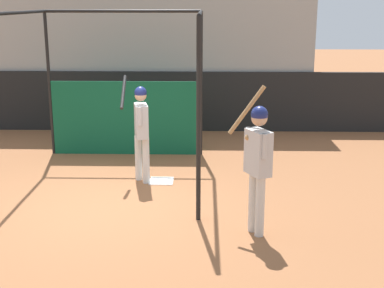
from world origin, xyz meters
name	(u,v)px	position (x,y,z in m)	size (l,w,h in m)	color
ground_plane	(107,205)	(0.00, 0.00, 0.00)	(60.00, 60.00, 0.00)	#935B38
outfield_wall	(143,101)	(0.00, 5.32, 0.76)	(24.00, 0.12, 1.52)	black
bleacher_section	(150,53)	(0.00, 7.38, 1.80)	(8.70, 4.00, 3.60)	#9E9E99
batting_cage	(121,99)	(-0.10, 2.42, 1.34)	(3.31, 3.70, 3.08)	black
home_plate	(161,181)	(0.81, 1.22, 0.01)	(0.44, 0.44, 0.02)	white
player_batter	(141,125)	(0.45, 1.23, 1.08)	(0.54, 0.85, 1.91)	silver
player_waiting	(258,157)	(2.35, -1.03, 1.14)	(0.60, 0.60, 2.11)	silver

